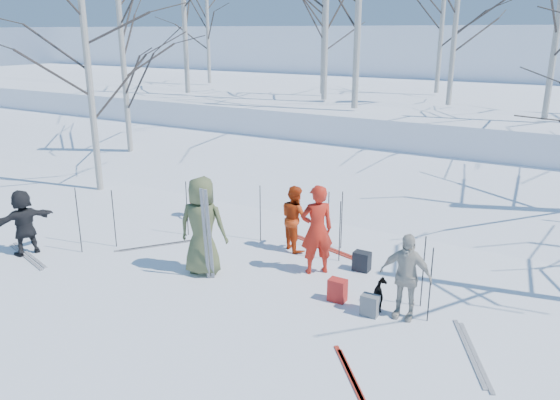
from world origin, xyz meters
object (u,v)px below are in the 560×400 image
Objects in this scene: skier_grey_west at (24,222)px; backpack_dark at (362,261)px; skier_redor_behind at (295,218)px; backpack_grey at (370,305)px; skier_olive_center at (202,226)px; skier_red_north at (317,230)px; skier_red_seated at (198,200)px; dog at (381,296)px; backpack_red at (337,290)px; skier_cream_east at (405,276)px.

skier_grey_west is 7.34m from backpack_dark.
backpack_grey is at bearing 175.97° from skier_redor_behind.
skier_olive_center reaches higher than backpack_grey.
skier_red_north is 1.26× the size of skier_grey_west.
skier_redor_behind is 5.93m from skier_grey_west.
skier_olive_center reaches higher than skier_red_seated.
dog is 1.61m from backpack_dark.
skier_red_north is 1.46m from backpack_red.
skier_grey_west is at bearing 0.08° from skier_olive_center.
skier_cream_east reaches higher than dog.
skier_olive_center reaches higher than backpack_red.
skier_red_seated reaches higher than dog.
backpack_dark reaches higher than backpack_grey.
skier_redor_behind reaches higher than skier_grey_west.
backpack_red is at bearing 169.99° from skier_redor_behind.
skier_olive_center is 1.36× the size of skier_redor_behind.
backpack_dark is at bearing 116.79° from backpack_grey.
dog is 1.46× the size of backpack_dark.
skier_red_north is 1.20m from backpack_dark.
skier_red_north is 1.25× the size of skier_redor_behind.
skier_redor_behind is 2.54× the size of dog.
skier_cream_east reaches higher than backpack_red.
skier_grey_west is 7.02m from backpack_red.
backpack_dark is (-1.35, 1.41, -0.56)m from skier_cream_east.
skier_red_north is at bearing 171.85° from skier_redor_behind.
skier_red_north reaches higher than skier_red_seated.
skier_grey_west is (-4.96, -3.25, -0.00)m from skier_redor_behind.
skier_red_north reaches higher than skier_redor_behind.
backpack_grey is 0.95× the size of backpack_dark.
skier_cream_east reaches higher than backpack_grey.
backpack_red is (5.12, -2.39, -0.28)m from skier_red_seated.
skier_cream_east is at bearing 118.66° from skier_grey_west.
backpack_dark is at bearing -164.25° from skier_olive_center.
skier_cream_east is 0.81m from backpack_grey.
backpack_grey is at bearing 100.93° from skier_red_north.
skier_redor_behind reaches higher than backpack_red.
skier_olive_center is 3.66m from backpack_grey.
skier_olive_center is 3.45× the size of dog.
skier_redor_behind is at bearing -58.74° from dog.
skier_cream_east is 3.63× the size of backpack_red.
skier_olive_center reaches higher than dog.
skier_cream_east is at bearing 26.63° from backpack_grey.
skier_red_seated reaches higher than backpack_grey.
skier_grey_west is at bearing 170.43° from skier_red_seated.
skier_cream_east is at bearing -95.94° from skier_red_seated.
backpack_red is (2.85, 0.27, -0.80)m from skier_olive_center.
skier_olive_center reaches higher than skier_red_north.
backpack_red is at bearing 179.56° from skier_cream_east.
backpack_grey is (1.61, -1.11, -0.74)m from skier_red_north.
skier_red_north is 2.09m from backpack_grey.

